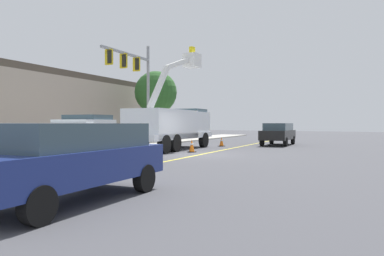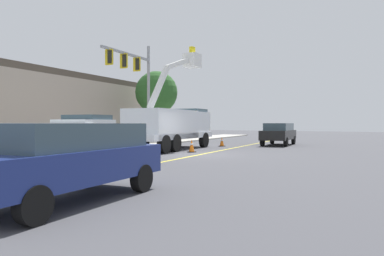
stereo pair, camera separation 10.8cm
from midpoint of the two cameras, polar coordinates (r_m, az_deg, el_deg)
ground at (r=19.64m, az=1.21°, el=-4.18°), size 120.00×120.00×0.00m
sidewalk_far_side at (r=23.89m, az=-16.48°, el=-3.19°), size 59.78×13.41×0.12m
lane_centre_stripe at (r=19.64m, az=1.21°, el=-4.17°), size 49.35×8.38×0.01m
utility_bucket_truck at (r=23.41m, az=-3.33°, el=0.54°), size 8.50×3.81×6.69m
service_pickup_truck at (r=15.74m, az=-19.71°, el=-1.38°), size 5.87×2.99×2.06m
passing_minivan at (r=28.84m, az=13.25°, el=-0.69°), size 5.05×2.66×1.69m
trailing_sedan at (r=8.32m, az=-18.75°, el=-4.26°), size 5.05×2.66×1.69m
traffic_cone_leading at (r=12.87m, az=-22.10°, el=-5.34°), size 0.40×0.40×0.69m
traffic_cone_mid_front at (r=17.14m, az=-7.49°, el=-3.54°), size 0.40×0.40×0.83m
traffic_cone_mid_rear at (r=21.18m, az=-0.18°, el=-2.80°), size 0.40×0.40×0.77m
traffic_cone_trailing at (r=26.65m, az=4.54°, el=-2.15°), size 0.40×0.40×0.70m
traffic_signal_mast at (r=26.70m, az=-9.00°, el=8.16°), size 5.63×1.18×7.57m
commercial_building_backdrop at (r=32.07m, az=-25.88°, el=2.85°), size 28.20×12.74×5.81m
street_tree_right at (r=33.48m, az=-5.78°, el=5.55°), size 3.86×3.86×6.43m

